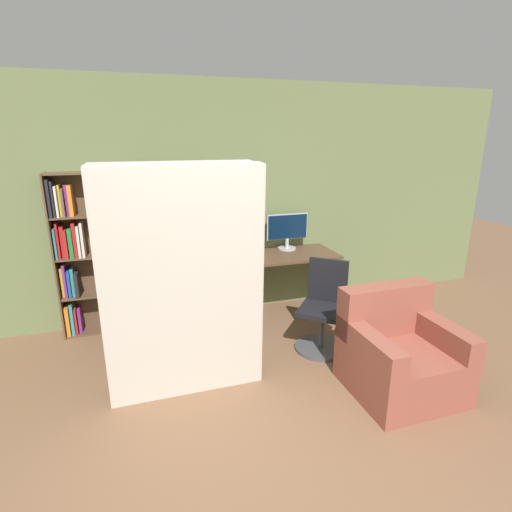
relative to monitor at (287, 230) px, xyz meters
name	(u,v)px	position (x,y,z in m)	size (l,w,h in m)	color
ground_plane	(294,489)	(-1.00, -2.61, -1.00)	(16.00, 16.00, 0.00)	brown
wall_back	(202,203)	(-1.00, 0.16, 0.35)	(8.00, 0.06, 2.70)	#6B7A4C
desk	(288,262)	(-0.06, -0.19, -0.35)	(1.12, 0.64, 0.76)	brown
monitor	(287,230)	(0.00, 0.00, 0.00)	(0.52, 0.22, 0.44)	#B7B7BC
office_chair	(323,314)	(-0.03, -1.08, -0.64)	(0.62, 0.62, 0.90)	#4C4C51
bookshelf	(88,254)	(-2.27, 0.03, -0.11)	(0.86, 0.26, 1.75)	brown
mattress_near	(185,287)	(-1.45, -1.42, -0.05)	(1.27, 0.26, 1.90)	beige
mattress_far	(180,276)	(-1.45, -1.16, -0.05)	(1.27, 0.25, 1.90)	beige
armchair	(399,354)	(0.26, -1.90, -0.68)	(0.85, 0.80, 0.85)	#934C3D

